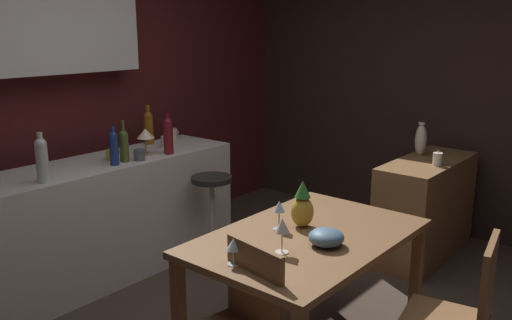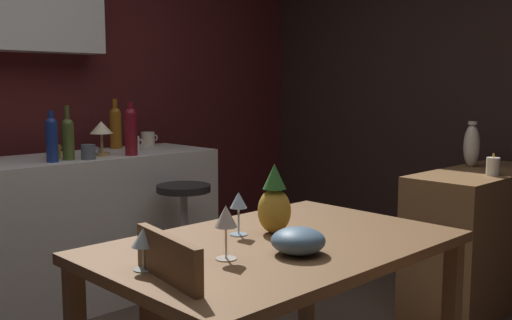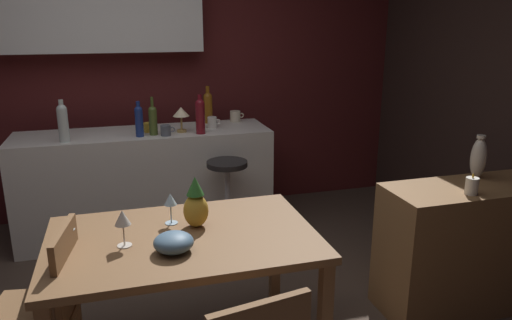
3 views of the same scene
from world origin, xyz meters
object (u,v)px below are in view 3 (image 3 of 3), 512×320
(wine_bottle_amber, at_px, (208,106))
(wine_bottle_olive, at_px, (153,119))
(bar_stool, at_px, (228,203))
(wine_glass_center, at_px, (123,219))
(cup_slate, at_px, (166,130))
(wine_glass_left, at_px, (66,225))
(vase_ceramic_ivory, at_px, (478,158))
(cup_mustard, at_px, (149,127))
(wine_bottle_clear, at_px, (63,121))
(pillar_candle_tall, at_px, (472,186))
(wine_glass_right, at_px, (170,201))
(sideboard_cabinet, at_px, (466,247))
(counter_lamp, at_px, (181,113))
(chair_near_window, at_px, (46,306))
(cup_white, at_px, (212,122))
(dining_table, at_px, (184,251))
(pineapple_centerpiece, at_px, (196,205))
(cup_cream, at_px, (235,116))
(wine_bottle_cobalt, at_px, (139,120))
(wine_bottle_ruby, at_px, (200,115))
(fruit_bowl, at_px, (174,242))

(wine_bottle_amber, relative_size, wine_bottle_olive, 1.07)
(bar_stool, bearing_deg, wine_glass_center, -121.88)
(wine_bottle_olive, height_order, cup_slate, wine_bottle_olive)
(wine_glass_left, xyz_separation_m, vase_ceramic_ivory, (2.47, 0.11, 0.11))
(wine_bottle_amber, height_order, cup_mustard, wine_bottle_amber)
(wine_bottle_clear, bearing_deg, pillar_candle_tall, -35.20)
(cup_slate, bearing_deg, wine_glass_right, -95.16)
(wine_glass_center, relative_size, pillar_candle_tall, 1.47)
(sideboard_cabinet, distance_m, counter_lamp, 2.35)
(wine_bottle_clear, height_order, counter_lamp, wine_bottle_clear)
(wine_bottle_olive, relative_size, cup_mustard, 2.74)
(bar_stool, distance_m, wine_glass_left, 1.67)
(wine_bottle_olive, xyz_separation_m, cup_slate, (0.09, -0.06, -0.09))
(chair_near_window, xyz_separation_m, cup_white, (1.18, 1.83, 0.46))
(wine_glass_center, relative_size, vase_ceramic_ivory, 0.66)
(wine_glass_center, height_order, wine_bottle_amber, wine_bottle_amber)
(chair_near_window, bearing_deg, dining_table, 5.17)
(wine_bottle_amber, bearing_deg, cup_mustard, -156.85)
(pineapple_centerpiece, distance_m, cup_mustard, 1.67)
(wine_bottle_clear, xyz_separation_m, cup_cream, (1.44, 0.40, -0.11))
(wine_glass_center, bearing_deg, bar_stool, 58.12)
(wine_bottle_cobalt, distance_m, wine_bottle_olive, 0.12)
(wine_bottle_amber, relative_size, wine_bottle_clear, 1.02)
(wine_glass_center, distance_m, wine_bottle_cobalt, 1.66)
(wine_bottle_amber, distance_m, wine_bottle_ruby, 0.44)
(wine_bottle_ruby, height_order, wine_bottle_clear, wine_bottle_clear)
(bar_stool, distance_m, pineapple_centerpiece, 1.32)
(cup_mustard, relative_size, cup_cream, 0.88)
(sideboard_cabinet, relative_size, wine_glass_center, 5.93)
(wine_bottle_clear, relative_size, cup_slate, 2.80)
(sideboard_cabinet, xyz_separation_m, wine_glass_left, (-2.35, 0.01, 0.43))
(wine_bottle_olive, xyz_separation_m, cup_mustard, (-0.03, 0.12, -0.09))
(wine_glass_center, relative_size, cup_white, 1.63)
(fruit_bowl, height_order, cup_mustard, cup_mustard)
(wine_bottle_amber, height_order, pillar_candle_tall, wine_bottle_amber)
(cup_mustard, bearing_deg, sideboard_cabinet, -43.15)
(dining_table, relative_size, bar_stool, 1.83)
(wine_bottle_amber, xyz_separation_m, cup_cream, (0.25, -0.01, -0.10))
(wine_bottle_olive, height_order, counter_lamp, wine_bottle_olive)
(wine_bottle_clear, height_order, cup_cream, wine_bottle_clear)
(dining_table, bearing_deg, wine_glass_center, -172.62)
(counter_lamp, bearing_deg, wine_bottle_olive, -171.02)
(dining_table, distance_m, wine_bottle_olive, 1.68)
(wine_glass_right, height_order, pineapple_centerpiece, pineapple_centerpiece)
(sideboard_cabinet, distance_m, cup_cream, 2.26)
(fruit_bowl, bearing_deg, chair_near_window, 170.44)
(chair_near_window, bearing_deg, wine_glass_right, 20.28)
(dining_table, relative_size, cup_slate, 11.62)
(wine_glass_left, distance_m, wine_bottle_clear, 1.55)
(chair_near_window, bearing_deg, counter_lamp, 62.64)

